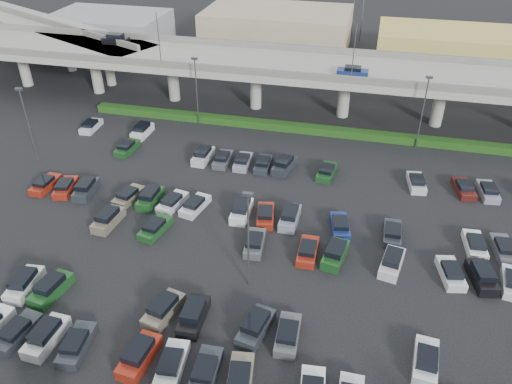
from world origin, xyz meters
TOP-DOWN VIEW (x-y plane):
  - ground at (0.00, 0.00)m, footprint 280.00×280.00m
  - overpass at (-0.25, 31.99)m, footprint 150.00×13.00m
  - on_ramp at (-52.10, 43.05)m, footprint 50.93×30.13m
  - hedge at (0.00, 25.00)m, footprint 66.00×1.60m
  - parked_cars at (-0.80, -4.31)m, footprint 63.05×41.56m
  - light_poles at (-4.13, 2.00)m, footprint 66.90×48.38m
  - distant_buildings at (12.38, 61.81)m, footprint 138.00×24.00m

SIDE VIEW (x-z plane):
  - ground at x=0.00m, z-range 0.00..0.00m
  - hedge at x=0.00m, z-range 0.00..1.10m
  - parked_cars at x=-0.80m, z-range -0.22..1.45m
  - distant_buildings at x=12.38m, z-range -0.76..8.24m
  - light_poles at x=-4.13m, z-range 1.09..11.39m
  - on_ramp at x=-52.10m, z-range 2.46..11.26m
  - overpass at x=-0.25m, z-range -0.93..14.87m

